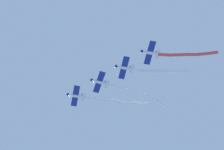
% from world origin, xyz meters
% --- Properties ---
extents(airplane_lead, '(6.93, 5.35, 1.73)m').
position_xyz_m(airplane_lead, '(-3.61, 2.82, 86.99)').
color(airplane_lead, silver).
extents(smoke_trail_lead, '(8.39, 17.45, 3.92)m').
position_xyz_m(smoke_trail_lead, '(-8.20, 13.42, 88.12)').
color(smoke_trail_lead, white).
extents(airplane_left_wing, '(6.78, 5.29, 1.73)m').
position_xyz_m(airplane_left_wing, '(-0.57, 10.06, 87.24)').
color(airplane_left_wing, silver).
extents(smoke_trail_left_wing, '(12.83, 15.48, 2.85)m').
position_xyz_m(smoke_trail_left_wing, '(-7.20, 20.24, 88.07)').
color(smoke_trail_left_wing, white).
extents(airplane_right_wing, '(6.92, 5.35, 1.73)m').
position_xyz_m(airplane_right_wing, '(2.45, 17.30, 87.49)').
color(airplane_right_wing, silver).
extents(smoke_trail_right_wing, '(3.43, 14.80, 2.54)m').
position_xyz_m(smoke_trail_right_wing, '(0.18, 26.50, 86.76)').
color(smoke_trail_right_wing, white).
extents(airplane_slot, '(6.93, 5.35, 1.73)m').
position_xyz_m(airplane_slot, '(5.47, 24.54, 87.74)').
color(airplane_slot, silver).
extents(smoke_trail_slot, '(4.41, 15.83, 3.20)m').
position_xyz_m(smoke_trail_slot, '(2.61, 34.28, 88.74)').
color(smoke_trail_slot, '#DB4C4C').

